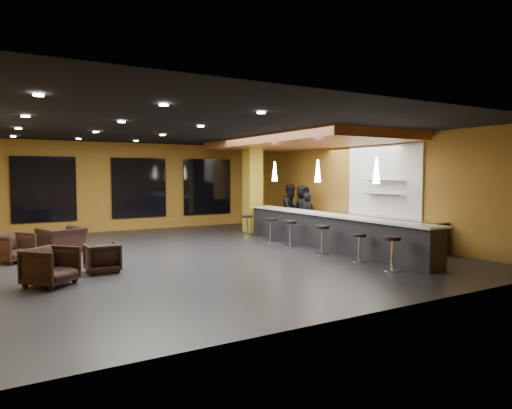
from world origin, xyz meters
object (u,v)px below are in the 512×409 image
pendant_1 (318,171)px  bar_stool_2 (322,236)px  staff_c (303,209)px  staff_b (291,209)px  column (253,187)px  staff_a (308,215)px  pendant_2 (275,171)px  bar_counter (327,232)px  armchair_d (62,240)px  bar_stool_1 (359,244)px  bar_stool_0 (392,249)px  armchair_a (51,267)px  prep_counter (365,228)px  bar_stool_3 (291,230)px  armchair_c (13,248)px  bar_stool_5 (247,223)px  pendant_0 (376,170)px  armchair_b (102,258)px

pendant_1 → bar_stool_2: bearing=-122.6°
staff_c → pendant_1: bearing=-111.7°
staff_b → column: bearing=123.9°
staff_a → pendant_2: bearing=124.0°
bar_counter → armchair_d: size_ratio=7.17×
bar_stool_1 → pendant_2: bearing=82.5°
bar_stool_0 → armchair_d: bearing=134.2°
armchair_a → armchair_d: armchair_a is taller
pendant_2 → bar_stool_0: 6.65m
prep_counter → staff_b: 3.11m
staff_a → bar_stool_3: bearing=-157.8°
armchair_c → bar_stool_0: (7.61, -5.61, 0.14)m
staff_b → staff_c: bearing=-45.3°
prep_counter → column: column is taller
column → staff_c: bearing=-47.6°
bar_counter → column: size_ratio=2.29×
bar_counter → armchair_d: 7.79m
bar_stool_2 → pendant_1: bearing=57.4°
bar_counter → prep_counter: size_ratio=1.33×
pendant_1 → pendant_2: (0.00, 2.50, 0.00)m
pendant_2 → armchair_d: 7.39m
staff_c → armchair_a: 10.04m
staff_c → column: bearing=137.8°
staff_b → armchair_a: 9.85m
bar_stool_5 → column: bearing=53.2°
pendant_0 → armchair_a: (-7.84, 1.11, -1.96)m
pendant_2 → bar_stool_1: pendant_2 is taller
pendant_1 → armchair_a: 8.20m
armchair_b → bar_stool_3: bar_stool_3 is taller
bar_stool_3 → bar_stool_0: bearing=-89.8°
staff_c → bar_stool_2: bearing=-113.6°
pendant_2 → prep_counter: bearing=-51.3°
staff_b → armchair_b: size_ratio=2.50×
armchair_a → bar_stool_5: 8.10m
staff_c → prep_counter: bearing=-70.6°
staff_a → armchair_c: 9.36m
pendant_0 → bar_stool_3: bearing=106.2°
armchair_a → bar_stool_0: (7.05, -2.45, 0.13)m
pendant_2 → armchair_d: pendant_2 is taller
bar_counter → armchair_a: (-7.84, -0.89, -0.11)m
prep_counter → armchair_d: size_ratio=5.38×
bar_counter → staff_a: staff_a is taller
pendant_0 → staff_b: size_ratio=0.37×
pendant_2 → bar_stool_3: (-0.81, -2.20, -1.83)m
bar_counter → staff_a: 2.44m
staff_c → staff_b: bearing=146.2°
bar_counter → bar_stool_5: 3.48m
bar_counter → bar_stool_1: size_ratio=11.07×
pendant_2 → staff_b: 1.78m
pendant_0 → bar_stool_0: (-0.80, -1.35, -1.83)m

